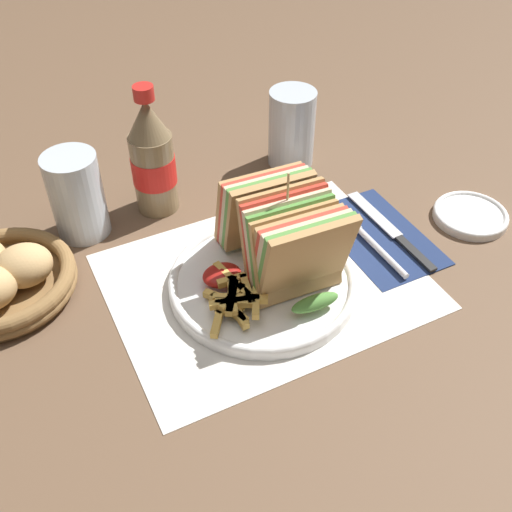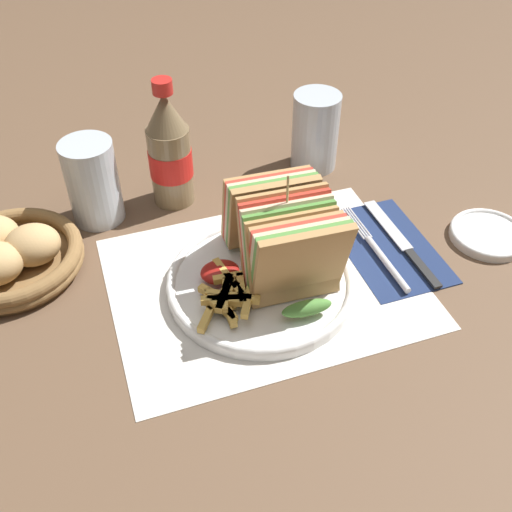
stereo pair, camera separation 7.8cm
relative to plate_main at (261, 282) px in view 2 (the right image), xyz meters
The scene contains 14 objects.
ground_plane 0.03m from the plate_main, 135.36° to the left, with size 4.00×4.00×0.00m, color brown.
placemat 0.01m from the plate_main, 44.01° to the left, with size 0.41×0.32×0.00m.
plate_main is the anchor object (origin of this frame).
club_sandwich 0.07m from the plate_main, ahead, with size 0.12×0.20×0.16m.
fries_pile 0.07m from the plate_main, 152.60° to the right, with size 0.09×0.11×0.02m.
ketchup_blob 0.06m from the plate_main, 158.71° to the left, with size 0.05×0.04×0.02m.
napkin 0.20m from the plate_main, ahead, with size 0.12×0.20×0.00m.
fork 0.18m from the plate_main, ahead, with size 0.02×0.19×0.01m.
knife 0.22m from the plate_main, ahead, with size 0.02×0.20×0.00m.
coke_bottle_near 0.25m from the plate_main, 105.37° to the left, with size 0.07×0.07×0.20m.
glass_near 0.31m from the plate_main, 54.09° to the left, with size 0.08×0.08×0.13m.
glass_far 0.29m from the plate_main, 129.10° to the left, with size 0.08×0.08×0.13m.
bread_basket 0.34m from the plate_main, 154.95° to the left, with size 0.20×0.20×0.07m.
side_saucer 0.35m from the plate_main, ahead, with size 0.11×0.11×0.01m.
Camera 2 is at (-0.17, -0.55, 0.57)m, focal length 42.00 mm.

